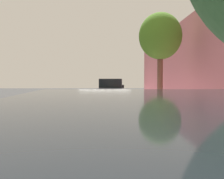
# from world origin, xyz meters

# --- Properties ---
(ground) EXTENTS (74.96, 74.96, 0.00)m
(ground) POSITION_xyz_m (0.00, 0.00, 0.00)
(ground) COLOR #313131
(sidewalk) EXTENTS (3.34, 46.85, 0.16)m
(sidewalk) POSITION_xyz_m (3.30, 0.00, 0.08)
(sidewalk) COLOR #B695A1
(sidewalk) RESTS_ON ground
(curb_edge) EXTENTS (0.16, 46.85, 0.16)m
(curb_edge) POSITION_xyz_m (1.55, 0.00, 0.08)
(curb_edge) COLOR gray
(curb_edge) RESTS_ON ground
(lane_stripe_centre) EXTENTS (0.14, 44.20, 0.01)m
(lane_stripe_centre) POSITION_xyz_m (-2.83, -1.32, 0.00)
(lane_stripe_centre) COLOR white
(lane_stripe_centre) RESTS_ON ground
(lane_stripe_bike_edge) EXTENTS (0.12, 46.85, 0.01)m
(lane_stripe_bike_edge) POSITION_xyz_m (0.08, 0.00, 0.00)
(lane_stripe_bike_edge) COLOR white
(lane_stripe_bike_edge) RESTS_ON ground
(building_facade) EXTENTS (0.50, 46.85, 5.76)m
(building_facade) POSITION_xyz_m (5.22, 0.00, 2.88)
(building_facade) COLOR #B76871
(building_facade) RESTS_ON ground
(parked_sedan_dark_blue_second) EXTENTS (2.02, 4.49, 1.52)m
(parked_sedan_dark_blue_second) POSITION_xyz_m (0.37, -4.53, 0.75)
(parked_sedan_dark_blue_second) COLOR navy
(parked_sedan_dark_blue_second) RESTS_ON ground
(parked_pickup_black_mid) EXTENTS (2.22, 5.39, 1.95)m
(parked_pickup_black_mid) POSITION_xyz_m (0.34, 6.77, 0.90)
(parked_pickup_black_mid) COLOR black
(parked_pickup_black_mid) RESTS_ON ground
(bicycle_at_curb) EXTENTS (1.70, 0.46, 0.73)m
(bicycle_at_curb) POSITION_xyz_m (1.09, 11.62, 0.36)
(bicycle_at_curb) COLOR black
(bicycle_at_curb) RESTS_ON ground
(cyclist_with_backpack) EXTENTS (0.43, 0.62, 1.72)m
(cyclist_with_backpack) POSITION_xyz_m (1.31, 11.17, 1.05)
(cyclist_with_backpack) COLOR #C6B284
(cyclist_with_backpack) RESTS_ON ground
(street_tree_mid_block) EXTENTS (2.23, 2.23, 5.28)m
(street_tree_mid_block) POSITION_xyz_m (2.89, 0.67, 4.16)
(street_tree_mid_block) COLOR brown
(street_tree_mid_block) RESTS_ON sidewalk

